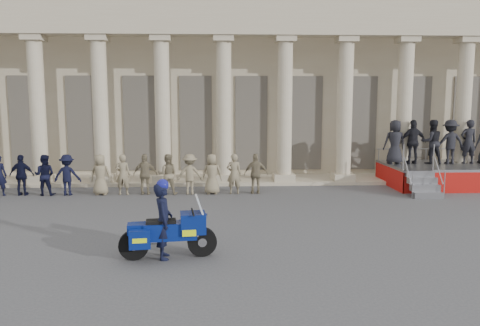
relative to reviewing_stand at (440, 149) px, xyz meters
The scene contains 6 objects.
ground 12.87m from the reviewing_stand, 144.95° to the right, with size 90.00×90.00×0.00m, color #424244.
building 13.15m from the reviewing_stand, 144.69° to the left, with size 40.00×12.50×9.00m.
officer_rank 16.65m from the reviewing_stand, behind, with size 17.51×0.59×1.57m.
reviewing_stand is the anchor object (origin of this frame).
motorcycle 13.79m from the reviewing_stand, 139.72° to the right, with size 2.24×0.98×1.44m.
rider 13.87m from the reviewing_stand, 139.99° to the right, with size 0.50×0.69×1.85m.
Camera 1 is at (1.18, -12.02, 3.59)m, focal length 35.00 mm.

